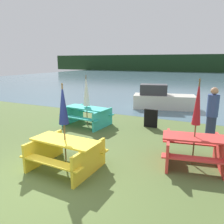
% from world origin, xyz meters
% --- Properties ---
extents(ground_plane, '(60.00, 60.00, 0.00)m').
position_xyz_m(ground_plane, '(0.00, 0.00, 0.00)').
color(ground_plane, '#516633').
extents(water, '(60.00, 50.00, 0.00)m').
position_xyz_m(water, '(0.00, 31.95, -0.00)').
color(water, slate).
rests_on(water, ground_plane).
extents(far_treeline, '(80.00, 1.60, 4.00)m').
position_xyz_m(far_treeline, '(0.00, 51.95, 2.00)').
color(far_treeline, '#193319').
rests_on(far_treeline, water).
extents(picnic_table_yellow, '(1.79, 1.46, 0.77)m').
position_xyz_m(picnic_table_yellow, '(0.08, 1.14, 0.46)').
color(picnic_table_yellow, yellow).
rests_on(picnic_table_yellow, ground_plane).
extents(picnic_table_red, '(1.81, 1.64, 0.78)m').
position_xyz_m(picnic_table_red, '(2.99, 2.72, 0.46)').
color(picnic_table_red, red).
rests_on(picnic_table_red, ground_plane).
extents(picnic_table_teal, '(2.02, 1.58, 0.77)m').
position_xyz_m(picnic_table_teal, '(-1.43, 4.66, 0.47)').
color(picnic_table_teal, '#33B7A8').
rests_on(picnic_table_teal, ground_plane).
extents(umbrella_white, '(0.29, 0.29, 2.11)m').
position_xyz_m(umbrella_white, '(-1.43, 4.66, 1.46)').
color(umbrella_white, brown).
rests_on(umbrella_white, ground_plane).
extents(umbrella_crimson, '(0.22, 0.22, 2.27)m').
position_xyz_m(umbrella_crimson, '(2.99, 2.72, 1.66)').
color(umbrella_crimson, brown).
rests_on(umbrella_crimson, ground_plane).
extents(umbrella_navy, '(0.25, 0.25, 2.18)m').
position_xyz_m(umbrella_navy, '(0.08, 1.14, 1.66)').
color(umbrella_navy, brown).
rests_on(umbrella_navy, ground_plane).
extents(boat, '(3.60, 2.03, 1.36)m').
position_xyz_m(boat, '(0.71, 9.36, 0.52)').
color(boat, beige).
rests_on(boat, water).
extents(person, '(0.37, 0.37, 1.85)m').
position_xyz_m(person, '(3.36, 4.81, 0.93)').
color(person, '#283351').
rests_on(person, ground_plane).
extents(signboard, '(0.55, 0.08, 0.75)m').
position_xyz_m(signboard, '(1.10, 5.50, 0.38)').
color(signboard, black).
rests_on(signboard, ground_plane).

